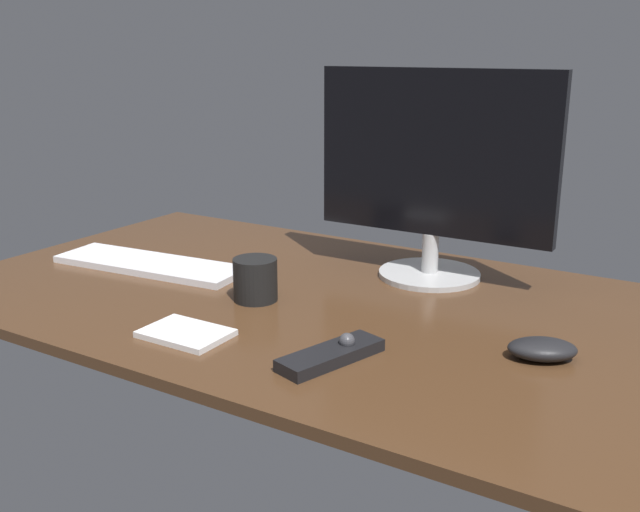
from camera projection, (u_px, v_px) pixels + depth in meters
desk at (299, 299)px, 140.57cm from camera, size 140.00×84.00×2.00cm
monitor at (434, 167)px, 144.29cm from camera, size 49.79×21.13×42.52cm
keyboard at (150, 264)px, 156.83cm from camera, size 44.69×17.10×1.46cm
computer_mouse at (542, 349)px, 110.60cm from camera, size 12.54×10.90×3.28cm
media_remote at (332, 354)px, 110.18cm from camera, size 10.71×18.93×3.65cm
coffee_mug at (255, 279)px, 135.79cm from camera, size 8.38×8.38×8.17cm
notepad at (186, 333)px, 119.61cm from camera, size 14.30×10.02×1.01cm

